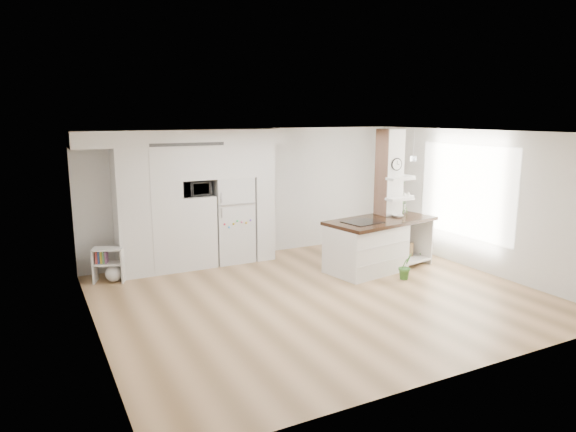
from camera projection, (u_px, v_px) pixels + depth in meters
name	position (u px, v px, depth m)	size (l,w,h in m)	color
floor	(321.00, 296.00, 8.54)	(7.00, 6.00, 0.01)	tan
room	(322.00, 186.00, 8.19)	(7.04, 6.04, 2.72)	white
cabinet_wall	(187.00, 192.00, 9.93)	(4.00, 0.71, 2.70)	white
refrigerator	(232.00, 219.00, 10.48)	(0.78, 0.69, 1.75)	silver
column	(394.00, 197.00, 10.34)	(0.69, 0.90, 2.70)	silver
window	(466.00, 191.00, 10.08)	(2.40, 2.40, 0.00)	white
pendant_light	(401.00, 164.00, 9.03)	(0.12, 0.12, 0.10)	white
kitchen_island	(371.00, 245.00, 9.89)	(2.34, 1.40, 1.56)	white
bookshelf	(110.00, 267.00, 9.25)	(0.61, 0.48, 0.63)	white
floor_plant_a	(405.00, 266.00, 9.40)	(0.27, 0.22, 0.49)	#438334
floor_plant_b	(424.00, 250.00, 10.61)	(0.24, 0.24, 0.44)	#438334
microwave	(196.00, 188.00, 9.96)	(0.54, 0.37, 0.30)	#2D2D2D
shelf_plant	(399.00, 186.00, 10.57)	(0.27, 0.23, 0.30)	#438334
decor_bowl	(397.00, 216.00, 10.17)	(0.22, 0.22, 0.05)	white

